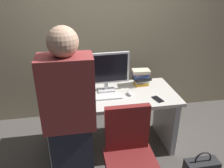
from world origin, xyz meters
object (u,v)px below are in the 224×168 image
(monitor, at_px, (106,70))
(mouse, at_px, (130,93))
(book_stack, at_px, (141,77))
(keyboard, at_px, (102,97))
(person_at_desk, at_px, (70,126))
(cup_near_keyboard, at_px, (76,96))
(desk, at_px, (111,111))
(office_chair, at_px, (130,164))
(cell_phone, at_px, (158,99))

(monitor, relative_size, mouse, 5.41)
(monitor, distance_m, book_stack, 0.48)
(keyboard, bearing_deg, book_stack, 27.60)
(person_at_desk, xyz_separation_m, book_stack, (0.86, 0.90, -0.00))
(person_at_desk, height_order, cup_near_keyboard, person_at_desk)
(cup_near_keyboard, bearing_deg, desk, 8.64)
(office_chair, bearing_deg, mouse, 76.68)
(mouse, height_order, cell_phone, mouse)
(book_stack, relative_size, cell_phone, 1.63)
(cell_phone, bearing_deg, cup_near_keyboard, 153.52)
(monitor, distance_m, mouse, 0.38)
(mouse, bearing_deg, office_chair, -103.32)
(mouse, distance_m, book_stack, 0.33)
(keyboard, bearing_deg, cell_phone, -12.93)
(person_at_desk, xyz_separation_m, monitor, (0.41, 0.82, 0.15))
(mouse, xyz_separation_m, book_stack, (0.20, 0.24, 0.09))
(keyboard, height_order, book_stack, book_stack)
(desk, height_order, keyboard, keyboard)
(desk, relative_size, cell_phone, 10.36)
(office_chair, relative_size, monitor, 1.74)
(monitor, height_order, cell_phone, monitor)
(keyboard, relative_size, cup_near_keyboard, 4.52)
(keyboard, bearing_deg, office_chair, -78.16)
(monitor, bearing_deg, mouse, -33.14)
(keyboard, bearing_deg, person_at_desk, -117.96)
(person_at_desk, distance_m, cell_phone, 1.06)
(desk, relative_size, cup_near_keyboard, 15.70)
(desk, xyz_separation_m, cell_phone, (0.48, -0.21, 0.22))
(keyboard, height_order, cell_phone, keyboard)
(desk, xyz_separation_m, cup_near_keyboard, (-0.39, -0.06, 0.27))
(person_at_desk, height_order, cell_phone, person_at_desk)
(book_stack, bearing_deg, cup_near_keyboard, -162.36)
(office_chair, bearing_deg, monitor, 94.68)
(desk, height_order, person_at_desk, person_at_desk)
(cup_near_keyboard, bearing_deg, cell_phone, -9.96)
(person_at_desk, height_order, mouse, person_at_desk)
(person_at_desk, xyz_separation_m, cup_near_keyboard, (0.06, 0.65, -0.06))
(mouse, distance_m, cup_near_keyboard, 0.60)
(monitor, relative_size, cell_phone, 3.76)
(office_chair, xyz_separation_m, cup_near_keyboard, (-0.42, 0.72, 0.35))
(cell_phone, bearing_deg, desk, 139.51)
(monitor, height_order, keyboard, monitor)
(cell_phone, bearing_deg, book_stack, 83.52)
(person_at_desk, xyz_separation_m, keyboard, (0.34, 0.64, -0.10))
(keyboard, bearing_deg, mouse, 4.61)
(monitor, bearing_deg, person_at_desk, -116.73)
(mouse, bearing_deg, keyboard, -175.68)
(book_stack, bearing_deg, keyboard, -152.68)
(desk, height_order, mouse, mouse)
(desk, distance_m, person_at_desk, 0.91)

